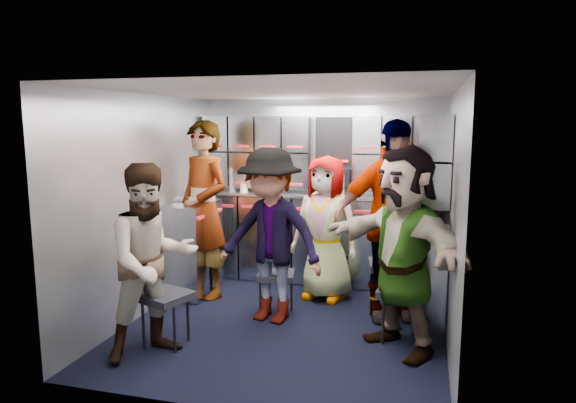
% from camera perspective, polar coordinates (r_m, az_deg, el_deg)
% --- Properties ---
extents(floor, '(3.00, 3.00, 0.00)m').
position_cam_1_polar(floor, '(4.86, -0.06, -13.36)').
color(floor, black).
rests_on(floor, ground).
extents(wall_back, '(2.80, 0.04, 2.10)m').
position_cam_1_polar(wall_back, '(6.01, 3.66, 1.31)').
color(wall_back, '#989DA6').
rests_on(wall_back, ground).
extents(wall_left, '(0.04, 3.00, 2.10)m').
position_cam_1_polar(wall_left, '(5.11, -15.40, -0.33)').
color(wall_left, '#989DA6').
rests_on(wall_left, ground).
extents(wall_right, '(0.04, 3.00, 2.10)m').
position_cam_1_polar(wall_right, '(4.42, 17.75, -1.83)').
color(wall_right, '#989DA6').
rests_on(wall_right, ground).
extents(ceiling, '(2.80, 3.00, 0.02)m').
position_cam_1_polar(ceiling, '(4.51, -0.06, 12.20)').
color(ceiling, silver).
rests_on(ceiling, wall_back).
extents(cart_bank_back, '(2.68, 0.38, 0.99)m').
position_cam_1_polar(cart_bank_back, '(5.91, 3.21, -4.29)').
color(cart_bank_back, '#989DA7').
rests_on(cart_bank_back, ground).
extents(cart_bank_left, '(0.38, 0.76, 0.99)m').
position_cam_1_polar(cart_bank_left, '(5.61, -10.41, -5.15)').
color(cart_bank_left, '#989DA7').
rests_on(cart_bank_left, ground).
extents(counter, '(2.68, 0.42, 0.03)m').
position_cam_1_polar(counter, '(5.81, 3.25, 0.71)').
color(counter, silver).
rests_on(counter, cart_bank_back).
extents(locker_bank_back, '(2.68, 0.28, 0.82)m').
position_cam_1_polar(locker_bank_back, '(5.82, 3.41, 5.42)').
color(locker_bank_back, '#989DA7').
rests_on(locker_bank_back, wall_back).
extents(locker_bank_right, '(0.28, 1.00, 0.82)m').
position_cam_1_polar(locker_bank_right, '(5.06, 15.94, 4.58)').
color(locker_bank_right, '#989DA7').
rests_on(locker_bank_right, wall_right).
extents(right_cabinet, '(0.28, 1.20, 1.00)m').
position_cam_1_polar(right_cabinet, '(5.12, 15.48, -6.61)').
color(right_cabinet, '#989DA7').
rests_on(right_cabinet, ground).
extents(coffee_niche, '(0.46, 0.16, 0.84)m').
position_cam_1_polar(coffee_niche, '(5.85, 5.27, 5.22)').
color(coffee_niche, black).
rests_on(coffee_niche, wall_back).
extents(red_latch_strip, '(2.60, 0.02, 0.03)m').
position_cam_1_polar(red_latch_strip, '(5.64, 2.82, -0.93)').
color(red_latch_strip, '#AF1B21').
rests_on(red_latch_strip, cart_bank_back).
extents(jump_seat_near_left, '(0.48, 0.47, 0.45)m').
position_cam_1_polar(jump_seat_near_left, '(4.41, -13.50, -10.47)').
color(jump_seat_near_left, black).
rests_on(jump_seat_near_left, ground).
extents(jump_seat_mid_left, '(0.40, 0.38, 0.41)m').
position_cam_1_polar(jump_seat_mid_left, '(4.98, -1.34, -8.41)').
color(jump_seat_mid_left, black).
rests_on(jump_seat_mid_left, ground).
extents(jump_seat_center, '(0.39, 0.38, 0.40)m').
position_cam_1_polar(jump_seat_center, '(5.59, 4.52, -6.54)').
color(jump_seat_center, black).
rests_on(jump_seat_center, ground).
extents(jump_seat_mid_right, '(0.47, 0.46, 0.49)m').
position_cam_1_polar(jump_seat_mid_right, '(5.13, 11.32, -7.22)').
color(jump_seat_mid_right, black).
rests_on(jump_seat_mid_right, ground).
extents(jump_seat_near_right, '(0.42, 0.40, 0.46)m').
position_cam_1_polar(jump_seat_near_right, '(4.48, 12.58, -9.98)').
color(jump_seat_near_right, black).
rests_on(jump_seat_near_right, ground).
extents(attendant_standing, '(0.81, 0.71, 1.85)m').
position_cam_1_polar(attendant_standing, '(5.44, -9.33, -0.91)').
color(attendant_standing, black).
rests_on(attendant_standing, ground).
extents(attendant_arc_a, '(0.92, 0.94, 1.53)m').
position_cam_1_polar(attendant_arc_a, '(4.15, -14.87, -6.42)').
color(attendant_arc_a, black).
rests_on(attendant_arc_a, ground).
extents(attendant_arc_b, '(1.15, 0.81, 1.61)m').
position_cam_1_polar(attendant_arc_b, '(4.70, -1.98, -3.83)').
color(attendant_arc_b, black).
rests_on(attendant_arc_b, ground).
extents(attendant_arc_c, '(0.82, 0.63, 1.50)m').
position_cam_1_polar(attendant_arc_c, '(5.32, 4.22, -2.96)').
color(attendant_arc_c, black).
rests_on(attendant_arc_c, ground).
extents(attendant_arc_d, '(1.18, 0.80, 1.87)m').
position_cam_1_polar(attendant_arc_d, '(4.84, 11.35, -2.09)').
color(attendant_arc_d, black).
rests_on(attendant_arc_d, ground).
extents(attendant_arc_e, '(1.44, 1.45, 1.67)m').
position_cam_1_polar(attendant_arc_e, '(4.19, 12.66, -5.24)').
color(attendant_arc_e, black).
rests_on(attendant_arc_e, ground).
extents(bottle_left, '(0.07, 0.07, 0.28)m').
position_cam_1_polar(bottle_left, '(6.03, -6.25, 2.45)').
color(bottle_left, white).
rests_on(bottle_left, counter).
extents(bottle_mid, '(0.06, 0.06, 0.27)m').
position_cam_1_polar(bottle_mid, '(5.74, 3.30, 2.10)').
color(bottle_mid, white).
rests_on(bottle_mid, counter).
extents(bottle_right, '(0.06, 0.06, 0.22)m').
position_cam_1_polar(bottle_right, '(5.70, 5.98, 1.80)').
color(bottle_right, white).
rests_on(bottle_right, counter).
extents(cup_left, '(0.09, 0.09, 0.11)m').
position_cam_1_polar(cup_left, '(5.98, -4.93, 1.60)').
color(cup_left, tan).
rests_on(cup_left, counter).
extents(cup_right, '(0.07, 0.07, 0.09)m').
position_cam_1_polar(cup_right, '(5.65, 9.79, 0.97)').
color(cup_right, tan).
rests_on(cup_right, counter).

